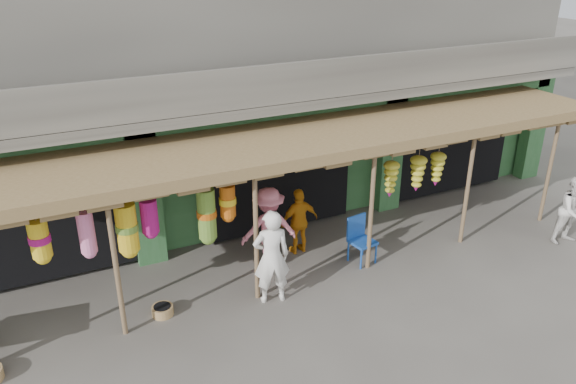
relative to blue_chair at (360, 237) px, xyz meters
name	(u,v)px	position (x,y,z in m)	size (l,w,h in m)	color
ground	(321,273)	(-0.99, -0.13, -0.56)	(80.00, 80.00, 0.00)	#514C47
building	(231,66)	(-0.99, 4.74, 2.81)	(16.40, 6.80, 7.00)	gray
awning	(298,144)	(-1.13, 0.68, 2.02)	(14.00, 2.70, 2.79)	brown
blue_chair	(360,237)	(0.00, 0.00, 0.00)	(0.55, 0.56, 1.01)	#1948A5
basket_right	(163,311)	(-4.27, -0.09, -0.47)	(0.39, 0.39, 0.18)	olive
person_front	(271,257)	(-2.27, -0.53, 0.38)	(0.69, 0.45, 1.88)	white
person_right	(573,210)	(4.69, -1.38, 0.23)	(0.77, 0.60, 1.58)	silver
person_vendor	(299,221)	(-0.99, 0.88, 0.18)	(0.88, 0.36, 1.49)	orange
person_shopper	(269,228)	(-1.82, 0.62, 0.32)	(1.15, 0.66, 1.78)	pink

